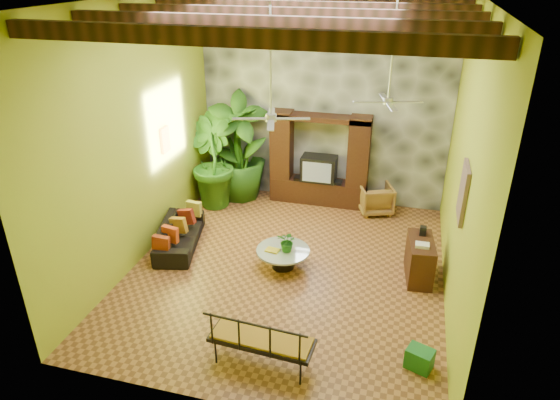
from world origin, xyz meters
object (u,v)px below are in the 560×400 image
(ceiling_fan_front, at_px, (271,106))
(coffee_table, at_px, (283,256))
(sofa, at_px, (180,234))
(green_bin, at_px, (419,359))
(tall_plant_b, at_px, (211,162))
(ceiling_fan_back, at_px, (389,90))
(wicker_armchair, at_px, (375,199))
(entertainment_center, at_px, (319,166))
(iron_bench, at_px, (260,339))
(tall_plant_a, at_px, (239,148))
(side_console, at_px, (420,259))
(tall_plant_c, at_px, (239,153))

(ceiling_fan_front, bearing_deg, coffee_table, 77.21)
(sofa, distance_m, green_bin, 5.54)
(ceiling_fan_front, distance_m, tall_plant_b, 4.27)
(ceiling_fan_back, bearing_deg, wicker_armchair, 95.18)
(wicker_armchair, bearing_deg, entertainment_center, -28.40)
(iron_bench, bearing_deg, entertainment_center, 96.36)
(ceiling_fan_back, height_order, coffee_table, ceiling_fan_back)
(tall_plant_a, xyz_separation_m, coffee_table, (1.86, -2.81, -1.11))
(tall_plant_a, distance_m, green_bin, 6.80)
(iron_bench, bearing_deg, side_console, 57.43)
(tall_plant_b, bearing_deg, tall_plant_c, 48.93)
(entertainment_center, relative_size, tall_plant_a, 0.88)
(iron_bench, bearing_deg, coffee_table, 101.45)
(ceiling_fan_back, bearing_deg, side_console, -42.71)
(entertainment_center, bearing_deg, tall_plant_a, -171.32)
(wicker_armchair, distance_m, iron_bench, 5.76)
(tall_plant_a, bearing_deg, iron_bench, -68.08)
(ceiling_fan_front, xyz_separation_m, tall_plant_c, (-1.82, 3.36, -2.21))
(tall_plant_b, xyz_separation_m, green_bin, (5.11, -4.45, -0.96))
(sofa, relative_size, tall_plant_b, 0.84)
(sofa, height_order, tall_plant_b, tall_plant_b)
(iron_bench, bearing_deg, tall_plant_a, 115.67)
(entertainment_center, height_order, tall_plant_c, tall_plant_c)
(coffee_table, xyz_separation_m, green_bin, (2.68, -2.12, -0.09))
(entertainment_center, distance_m, wicker_armchair, 1.58)
(ceiling_fan_front, distance_m, sofa, 3.90)
(wicker_armchair, height_order, side_console, side_console)
(entertainment_center, relative_size, green_bin, 6.25)
(entertainment_center, bearing_deg, coffee_table, -91.88)
(coffee_table, relative_size, green_bin, 2.76)
(wicker_armchair, bearing_deg, side_console, 91.77)
(tall_plant_c, bearing_deg, coffee_table, -56.79)
(sofa, bearing_deg, side_console, -101.80)
(tall_plant_a, bearing_deg, coffee_table, -56.48)
(coffee_table, bearing_deg, ceiling_fan_front, -102.79)
(ceiling_fan_back, bearing_deg, coffee_table, -145.53)
(ceiling_fan_front, bearing_deg, green_bin, -31.27)
(ceiling_fan_front, height_order, ceiling_fan_back, same)
(coffee_table, relative_size, iron_bench, 0.66)
(entertainment_center, xyz_separation_m, side_console, (2.51, -2.78, -0.56))
(tall_plant_c, bearing_deg, tall_plant_b, -131.07)
(tall_plant_b, distance_m, side_console, 5.48)
(tall_plant_c, bearing_deg, iron_bench, -68.00)
(ceiling_fan_front, xyz_separation_m, iron_bench, (0.47, -2.30, -2.87))
(tall_plant_a, relative_size, coffee_table, 2.58)
(coffee_table, distance_m, green_bin, 3.41)
(sofa, relative_size, tall_plant_c, 0.80)
(tall_plant_c, xyz_separation_m, green_bin, (4.59, -5.04, -1.03))
(entertainment_center, height_order, tall_plant_b, entertainment_center)
(ceiling_fan_front, xyz_separation_m, sofa, (-2.24, 0.65, -3.12))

